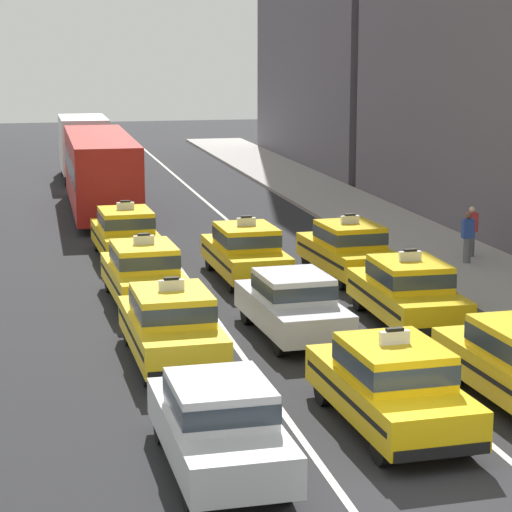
# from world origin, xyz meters

# --- Properties ---
(ground_plane) EXTENTS (160.00, 160.00, 0.00)m
(ground_plane) POSITION_xyz_m (0.00, 0.00, 0.00)
(ground_plane) COLOR #232326
(lane_stripe_left_center) EXTENTS (0.14, 80.00, 0.01)m
(lane_stripe_left_center) POSITION_xyz_m (-1.60, 20.00, 0.00)
(lane_stripe_left_center) COLOR silver
(lane_stripe_left_center) RESTS_ON ground
(lane_stripe_center_right) EXTENTS (0.14, 80.00, 0.01)m
(lane_stripe_center_right) POSITION_xyz_m (1.60, 20.00, 0.00)
(lane_stripe_center_right) COLOR silver
(lane_stripe_center_right) RESTS_ON ground
(sidewalk_curb) EXTENTS (4.00, 90.00, 0.15)m
(sidewalk_curb) POSITION_xyz_m (7.20, 15.00, 0.07)
(sidewalk_curb) COLOR #9E9993
(sidewalk_curb) RESTS_ON ground
(sedan_left_nearest) EXTENTS (1.87, 4.34, 1.58)m
(sedan_left_nearest) POSITION_xyz_m (-3.30, 1.75, 0.85)
(sedan_left_nearest) COLOR black
(sedan_left_nearest) RESTS_ON ground
(taxi_left_second) EXTENTS (1.93, 4.60, 1.96)m
(taxi_left_second) POSITION_xyz_m (-3.23, 7.86, 0.88)
(taxi_left_second) COLOR black
(taxi_left_second) RESTS_ON ground
(taxi_left_third) EXTENTS (2.00, 4.63, 1.96)m
(taxi_left_third) POSITION_xyz_m (-3.21, 13.29, 0.88)
(taxi_left_third) COLOR black
(taxi_left_third) RESTS_ON ground
(taxi_left_fourth) EXTENTS (1.98, 4.62, 1.96)m
(taxi_left_fourth) POSITION_xyz_m (-3.11, 19.32, 0.88)
(taxi_left_fourth) COLOR black
(taxi_left_fourth) RESTS_ON ground
(bus_left_fifth) EXTENTS (2.62, 11.22, 3.22)m
(bus_left_fifth) POSITION_xyz_m (-3.17, 29.07, 1.82)
(bus_left_fifth) COLOR black
(bus_left_fifth) RESTS_ON ground
(box_truck_left_sixth) EXTENTS (2.31, 6.96, 3.27)m
(box_truck_left_sixth) POSITION_xyz_m (-3.25, 40.05, 1.78)
(box_truck_left_sixth) COLOR black
(box_truck_left_sixth) RESTS_ON ground
(taxi_center_nearest) EXTENTS (2.00, 4.63, 1.96)m
(taxi_center_nearest) POSITION_xyz_m (0.11, 2.91, 0.88)
(taxi_center_nearest) COLOR black
(taxi_center_nearest) RESTS_ON ground
(sedan_center_second) EXTENTS (1.99, 4.39, 1.58)m
(sedan_center_second) POSITION_xyz_m (-0.10, 9.23, 0.85)
(sedan_center_second) COLOR black
(sedan_center_second) RESTS_ON ground
(taxi_center_third) EXTENTS (1.94, 4.61, 1.96)m
(taxi_center_third) POSITION_xyz_m (0.09, 15.51, 0.88)
(taxi_center_third) COLOR black
(taxi_center_third) RESTS_ON ground
(taxi_right_second) EXTENTS (1.87, 4.58, 1.96)m
(taxi_right_second) POSITION_xyz_m (3.00, 9.70, 0.88)
(taxi_right_second) COLOR black
(taxi_right_second) RESTS_ON ground
(taxi_right_third) EXTENTS (2.06, 4.65, 1.96)m
(taxi_right_third) POSITION_xyz_m (3.19, 15.20, 0.88)
(taxi_right_third) COLOR black
(taxi_right_third) RESTS_ON ground
(pedestrian_near_crosswalk) EXTENTS (0.36, 0.24, 1.64)m
(pedestrian_near_crosswalk) POSITION_xyz_m (7.81, 16.62, 0.98)
(pedestrian_near_crosswalk) COLOR slate
(pedestrian_near_crosswalk) RESTS_ON sidewalk_curb
(pedestrian_trailing) EXTENTS (0.36, 0.24, 1.61)m
(pedestrian_trailing) POSITION_xyz_m (7.27, 15.69, 0.97)
(pedestrian_trailing) COLOR slate
(pedestrian_trailing) RESTS_ON sidewalk_curb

